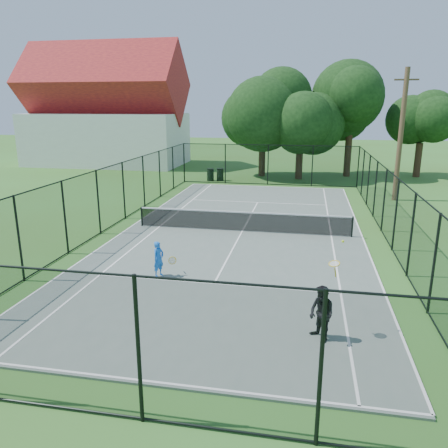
% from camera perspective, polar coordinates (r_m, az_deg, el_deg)
% --- Properties ---
extents(ground, '(120.00, 120.00, 0.00)m').
position_cam_1_polar(ground, '(20.68, 2.40, -1.09)').
color(ground, '#385F20').
extents(tennis_court, '(11.00, 24.00, 0.06)m').
position_cam_1_polar(tennis_court, '(20.67, 2.40, -1.01)').
color(tennis_court, '#58675E').
rests_on(tennis_court, ground).
extents(tennis_net, '(10.08, 0.08, 0.95)m').
position_cam_1_polar(tennis_net, '(20.53, 2.42, 0.46)').
color(tennis_net, black).
rests_on(tennis_net, tennis_court).
extents(fence, '(13.10, 26.10, 3.00)m').
position_cam_1_polar(fence, '(20.31, 2.45, 2.97)').
color(fence, black).
rests_on(fence, ground).
extents(tree_near_left, '(6.60, 6.60, 8.61)m').
position_cam_1_polar(tree_near_left, '(37.09, 5.12, 14.42)').
color(tree_near_left, '#332114').
rests_on(tree_near_left, ground).
extents(tree_near_mid, '(5.76, 5.76, 7.53)m').
position_cam_1_polar(tree_near_mid, '(35.84, 10.02, 13.17)').
color(tree_near_mid, '#332114').
rests_on(tree_near_mid, ground).
extents(tree_near_right, '(6.32, 6.32, 8.72)m').
position_cam_1_polar(tree_near_right, '(38.12, 16.28, 14.28)').
color(tree_near_right, '#332114').
rests_on(tree_near_right, ground).
extents(tree_far_right, '(4.88, 4.88, 6.46)m').
position_cam_1_polar(tree_far_right, '(39.80, 24.40, 11.33)').
color(tree_far_right, '#332114').
rests_on(tree_far_right, ground).
extents(building, '(15.30, 8.15, 11.87)m').
position_cam_1_polar(building, '(46.13, -15.17, 13.67)').
color(building, silver).
rests_on(building, ground).
extents(trash_bin_left, '(0.58, 0.58, 0.98)m').
position_cam_1_polar(trash_bin_left, '(34.82, -1.80, 6.48)').
color(trash_bin_left, black).
rests_on(trash_bin_left, ground).
extents(trash_bin_right, '(0.58, 0.58, 1.00)m').
position_cam_1_polar(trash_bin_right, '(34.78, -0.51, 6.49)').
color(trash_bin_right, black).
rests_on(trash_bin_right, ground).
extents(utility_pole, '(1.40, 0.30, 7.99)m').
position_cam_1_polar(utility_pole, '(29.22, 22.09, 10.73)').
color(utility_pole, '#4C3823').
rests_on(utility_pole, ground).
extents(player_blue, '(0.81, 0.54, 1.25)m').
position_cam_1_polar(player_blue, '(15.29, -8.53, -4.55)').
color(player_blue, blue).
rests_on(player_blue, tennis_court).
extents(player_black, '(0.92, 1.15, 2.48)m').
position_cam_1_polar(player_black, '(11.41, 12.62, -11.35)').
color(player_black, black).
rests_on(player_black, tennis_court).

